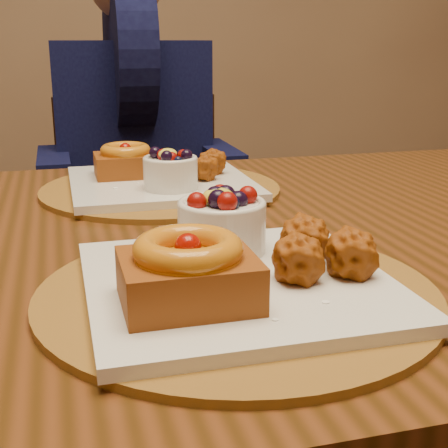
% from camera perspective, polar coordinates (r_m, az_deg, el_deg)
% --- Properties ---
extents(dining_table, '(1.60, 0.90, 0.76)m').
position_cam_1_polar(dining_table, '(0.82, -3.10, -5.75)').
color(dining_table, '#39200A').
rests_on(dining_table, ground).
extents(place_setting_near, '(0.38, 0.38, 0.09)m').
position_cam_1_polar(place_setting_near, '(0.59, 0.82, -4.14)').
color(place_setting_near, brown).
rests_on(place_setting_near, dining_table).
extents(place_setting_far, '(0.38, 0.38, 0.08)m').
position_cam_1_polar(place_setting_far, '(1.00, -5.90, 4.12)').
color(place_setting_far, brown).
rests_on(place_setting_far, dining_table).
extents(chair_far, '(0.42, 0.42, 0.85)m').
position_cam_1_polar(chair_far, '(1.60, -7.20, -2.41)').
color(chair_far, black).
rests_on(chair_far, ground).
extents(diner, '(0.47, 0.46, 0.76)m').
position_cam_1_polar(diner, '(1.61, -8.47, 10.10)').
color(diner, black).
rests_on(diner, ground).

